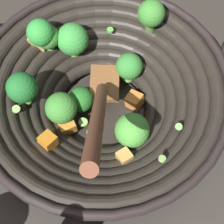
# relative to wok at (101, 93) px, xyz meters

# --- Properties ---
(ground_plane) EXTENTS (4.00, 4.00, 0.00)m
(ground_plane) POSITION_rel_wok_xyz_m (0.00, -0.00, -0.07)
(ground_plane) COLOR #332D28
(wok) EXTENTS (0.43, 0.41, 0.25)m
(wok) POSITION_rel_wok_xyz_m (0.00, 0.00, 0.00)
(wok) COLOR black
(wok) RESTS_ON ground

